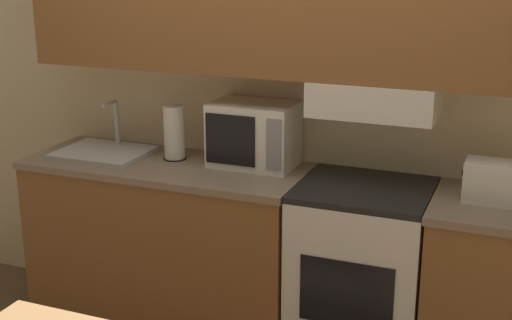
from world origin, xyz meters
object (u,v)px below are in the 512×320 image
at_px(stove_range, 361,279).
at_px(sink_basin, 104,151).
at_px(toaster, 494,182).
at_px(microwave, 254,134).
at_px(paper_towel_roll, 174,133).

bearing_deg(stove_range, sink_basin, -179.90).
relative_size(stove_range, toaster, 3.58).
distance_m(microwave, toaster, 1.16).
bearing_deg(stove_range, microwave, 168.32).
xyz_separation_m(toaster, paper_towel_roll, (-1.58, 0.06, 0.05)).
height_order(stove_range, toaster, toaster).
distance_m(stove_range, paper_towel_roll, 1.19).
height_order(stove_range, paper_towel_roll, paper_towel_roll).
relative_size(microwave, sink_basin, 0.90).
bearing_deg(sink_basin, microwave, 8.91).
height_order(sink_basin, paper_towel_roll, paper_towel_roll).
relative_size(stove_range, microwave, 2.24).
height_order(microwave, toaster, microwave).
relative_size(toaster, paper_towel_roll, 0.93).
height_order(microwave, sink_basin, microwave).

